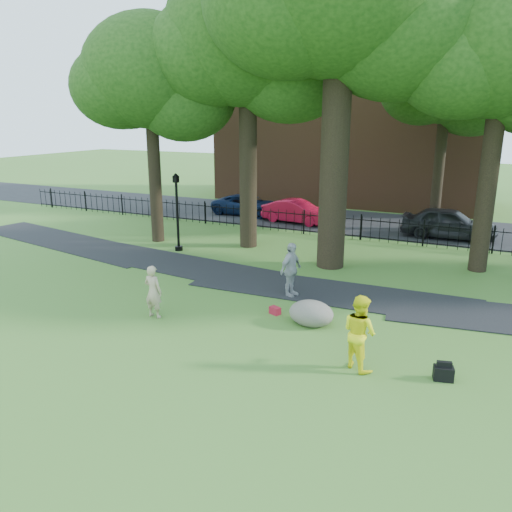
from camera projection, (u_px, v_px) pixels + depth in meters
The scene contains 16 objects.
ground at pixel (257, 329), 14.50m from camera, with size 120.00×120.00×0.00m, color #416E26.
footpath at pixel (331, 293), 17.47m from camera, with size 36.00×2.60×0.03m, color black.
street at pixel (378, 224), 28.39m from camera, with size 80.00×7.00×0.02m, color black.
iron_fence at pixel (361, 228), 24.76m from camera, with size 44.00×0.04×1.20m.
brick_building at pixel (351, 115), 35.36m from camera, with size 18.00×8.00×12.00m, color brown.
tree_row at pixel (362, 58), 19.36m from camera, with size 26.82×7.96×12.42m.
woman at pixel (153, 292), 15.18m from camera, with size 0.60×0.40×1.65m, color tan.
man at pixel (359, 332), 12.07m from camera, with size 0.92×0.71×1.89m, color yellow.
pedestrian at pixel (291, 270), 16.92m from camera, with size 1.11×0.46×1.89m, color #9F9FA3.
boulder at pixel (311, 312), 14.77m from camera, with size 1.35×1.02×0.79m, color slate.
lamppost at pixel (177, 213), 22.49m from camera, with size 0.35×0.35×3.54m.
backpack at pixel (443, 373), 11.69m from camera, with size 0.45×0.28×0.34m, color black.
red_bag at pixel (275, 311), 15.58m from camera, with size 0.34×0.21×0.23m, color maroon.
red_sedan at pixel (297, 211), 28.66m from camera, with size 1.41×4.03×1.33m, color #B50D2B.
navy_van at pixel (248, 205), 30.97m from camera, with size 2.06×4.46×1.24m, color #0B1938.
grey_car at pixel (449, 223), 25.04m from camera, with size 1.84×4.56×1.55m, color black.
Camera 1 is at (5.72, -12.08, 6.01)m, focal length 35.00 mm.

